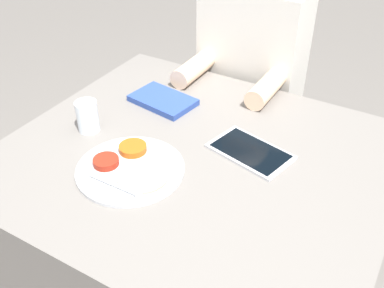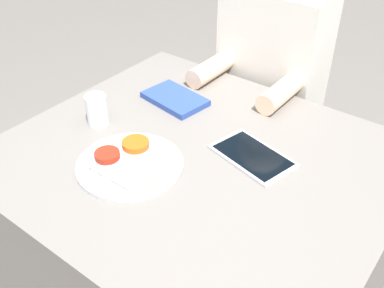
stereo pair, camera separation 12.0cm
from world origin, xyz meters
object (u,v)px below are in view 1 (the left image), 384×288
Objects in this scene: thali_tray at (130,168)px; tablet_device at (250,152)px; red_notebook at (163,101)px; person_diner at (248,101)px; drinking_glass at (88,116)px.

thali_tray reaches higher than tablet_device.
red_notebook is 0.18× the size of person_diner.
person_diner is (0.02, 0.75, -0.16)m from thali_tray.
thali_tray is 3.03× the size of drinking_glass.
drinking_glass reaches higher than tablet_device.
thali_tray is 0.23× the size of person_diner.
tablet_device is 2.62× the size of drinking_glass.
red_notebook is at bearing 163.76° from tablet_device.
red_notebook is 0.89× the size of tablet_device.
thali_tray is at bearing -70.86° from red_notebook.
thali_tray is at bearing -136.54° from tablet_device.
tablet_device is at bearing -16.24° from red_notebook.
thali_tray is 0.24m from drinking_glass.
thali_tray is at bearing -91.48° from person_diner.
tablet_device is at bearing 43.46° from thali_tray.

